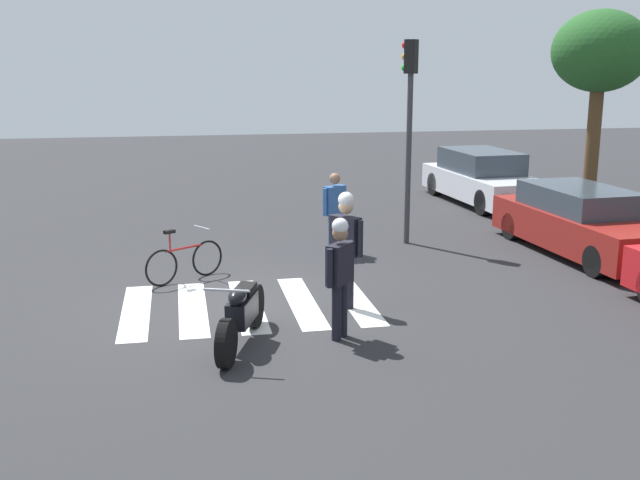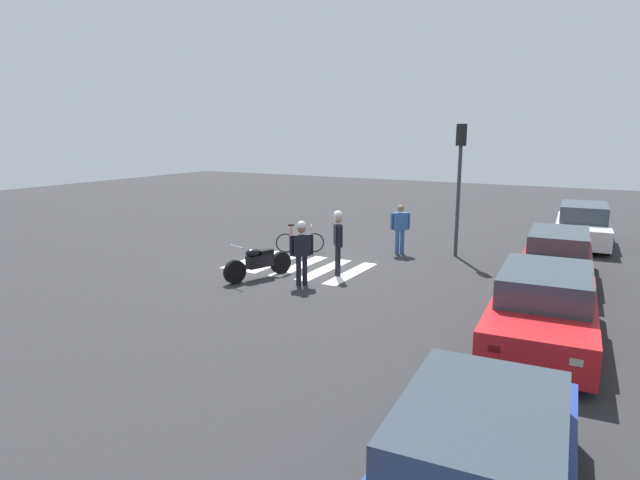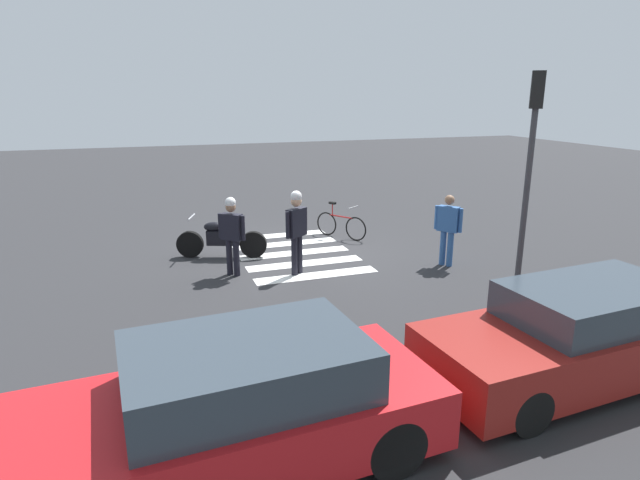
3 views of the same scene
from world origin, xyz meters
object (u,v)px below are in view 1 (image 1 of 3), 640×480
Objects in this scene: pedestrian_bystander at (335,208)px; car_maroon_wagon at (582,223)px; leaning_bicycle at (184,261)px; officer_by_motorcycle at (340,270)px; officer_on_foot at (346,240)px; traffic_light_pole at (409,109)px; car_white_van at (483,178)px; police_motorcycle at (241,314)px.

pedestrian_bystander is 5.15m from car_maroon_wagon.
leaning_bicycle is 0.79× the size of officer_by_motorcycle.
officer_on_foot reaches higher than leaning_bicycle.
officer_by_motorcycle is at bearing -25.95° from traffic_light_pole.
traffic_light_pole is (4.30, -3.56, 2.22)m from car_white_van.
officer_by_motorcycle is 0.41× the size of traffic_light_pole.
police_motorcycle is at bearing -61.87° from car_maroon_wagon.
leaning_bicycle is 8.17m from car_maroon_wagon.
pedestrian_bystander is (-1.48, 3.10, 0.59)m from leaning_bicycle.
pedestrian_bystander reaches higher than leaning_bicycle.
police_motorcycle is 0.45× the size of car_maroon_wagon.
police_motorcycle is 1.27× the size of pedestrian_bystander.
officer_by_motorcycle is at bearing 32.28° from leaning_bicycle.
traffic_light_pole is at bearing 154.05° from officer_by_motorcycle.
car_white_van is (-4.94, 5.31, -0.27)m from pedestrian_bystander.
car_white_van is 5.90m from car_maroon_wagon.
car_maroon_wagon reaches higher than leaning_bicycle.
car_maroon_wagon is (5.90, -0.26, -0.04)m from car_white_van.
car_maroon_wagon is (-0.52, 8.15, 0.29)m from leaning_bicycle.
police_motorcycle is 3.52m from leaning_bicycle.
car_white_van is at bearing 142.12° from police_motorcycle.
officer_on_foot reaches higher than car_maroon_wagon.
police_motorcycle is at bearing -36.44° from traffic_light_pole.
leaning_bicycle is (-3.44, -0.74, -0.09)m from police_motorcycle.
police_motorcycle is 7.33m from traffic_light_pole.
police_motorcycle is 12.49m from car_white_van.
officer_on_foot reaches higher than pedestrian_bystander.
leaning_bicycle is 0.83× the size of pedestrian_bystander.
traffic_light_pole is (-5.56, 4.11, 2.46)m from police_motorcycle.
police_motorcycle is at bearing -37.88° from car_white_van.
leaning_bicycle is at bearing -167.86° from police_motorcycle.
car_maroon_wagon is at bearing 64.16° from traffic_light_pole.
officer_by_motorcycle is 0.37× the size of car_maroon_wagon.
leaning_bicycle is at bearing -86.34° from car_maroon_wagon.
leaning_bicycle is 10.58m from car_white_van.
pedestrian_bystander reaches higher than car_maroon_wagon.
traffic_light_pole is (-4.16, 2.30, 1.80)m from officer_on_foot.
officer_on_foot is 0.44× the size of traffic_light_pole.
pedestrian_bystander is at bearing 169.06° from officer_by_motorcycle.
traffic_light_pole reaches higher than police_motorcycle.
pedestrian_bystander is 7.26m from car_white_van.
pedestrian_bystander is at bearing -47.06° from car_white_van.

